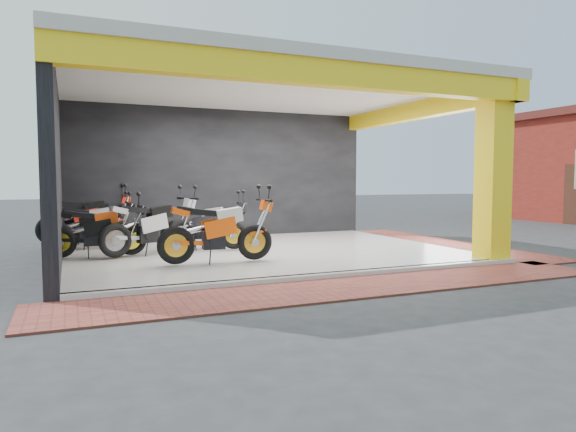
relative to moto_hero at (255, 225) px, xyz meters
name	(u,v)px	position (x,y,z in m)	size (l,w,h in m)	color
ground	(302,269)	(0.68, -0.62, -0.79)	(80.00, 80.00, 0.00)	#2D2D30
showroom_floor	(263,252)	(0.68, 1.38, -0.74)	(8.00, 6.00, 0.10)	white
showroom_ceiling	(263,86)	(0.68, 1.38, 2.81)	(8.40, 6.40, 0.20)	beige
back_wall	(223,175)	(0.68, 4.48, 0.96)	(8.20, 0.20, 3.50)	black
left_wall	(54,173)	(-3.42, 1.38, 0.96)	(0.20, 6.20, 3.50)	black
corner_column	(493,173)	(4.43, -1.37, 0.96)	(0.50, 0.50, 3.50)	yellow
header_beam_front	(328,74)	(0.68, -1.62, 2.51)	(8.40, 0.30, 0.40)	yellow
header_beam_right	(417,111)	(4.68, 1.38, 2.51)	(0.30, 6.40, 0.40)	yellow
floor_kerb	(328,276)	(0.68, -1.64, -0.74)	(8.00, 0.20, 0.10)	white
paver_front	(352,287)	(0.68, -2.42, -0.77)	(9.00, 1.40, 0.03)	#9C4833
paver_right	(440,243)	(5.48, 1.38, -0.77)	(1.40, 7.00, 0.03)	#9C4833
moto_hero	(255,225)	(0.00, 0.00, 0.00)	(2.24, 0.83, 1.37)	#FF540A
moto_row_a	(234,221)	(0.08, 1.61, -0.06)	(2.04, 0.76, 1.25)	black
moto_row_b	(180,220)	(-1.02, 1.80, -0.01)	(2.21, 0.82, 1.35)	#B3B6BB
moto_row_c	(131,226)	(-2.06, 1.58, -0.07)	(2.00, 0.74, 1.22)	black
moto_row_d	(117,214)	(-2.12, 4.05, 0.00)	(2.24, 0.83, 1.37)	red
moto_row_e	(121,221)	(-2.12, 2.99, -0.08)	(1.99, 0.74, 1.21)	black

